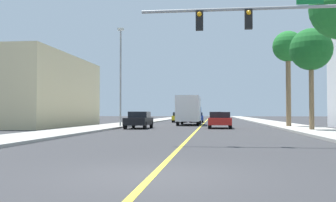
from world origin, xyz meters
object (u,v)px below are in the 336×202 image
at_px(delivery_truck, 189,110).
at_px(street_lamp, 121,72).
at_px(car_red, 220,120).
at_px(palm_mid, 311,50).
at_px(traffic_signal_mast, 287,35).
at_px(car_yellow, 179,117).
at_px(palm_far, 288,49).
at_px(car_blue, 197,117).
at_px(car_white, 215,117).
at_px(car_black, 139,120).

bearing_deg(delivery_truck, street_lamp, -126.23).
bearing_deg(car_red, delivery_truck, 111.56).
distance_m(street_lamp, palm_mid, 16.56).
height_order(traffic_signal_mast, car_yellow, traffic_signal_mast).
relative_size(palm_far, delivery_truck, 1.06).
bearing_deg(palm_mid, car_blue, 110.56).
bearing_deg(car_blue, street_lamp, -109.02).
relative_size(car_white, car_black, 1.02).
relative_size(traffic_signal_mast, palm_far, 1.05).
distance_m(palm_mid, car_red, 9.72).
bearing_deg(traffic_signal_mast, car_red, 98.44).
bearing_deg(street_lamp, car_blue, 72.52).
xyz_separation_m(street_lamp, palm_mid, (15.51, -5.74, 0.78)).
bearing_deg(traffic_signal_mast, palm_mid, 72.09).
bearing_deg(car_black, delivery_truck, -110.58).
height_order(car_yellow, car_white, car_white).
distance_m(traffic_signal_mast, delivery_truck, 26.58).
xyz_separation_m(palm_mid, delivery_truck, (-9.72, 13.65, -4.20)).
distance_m(traffic_signal_mast, car_blue, 37.83).
height_order(street_lamp, delivery_truck, street_lamp).
xyz_separation_m(palm_far, car_black, (-13.11, -3.15, -6.41)).
height_order(car_yellow, car_blue, car_yellow).
distance_m(traffic_signal_mast, car_white, 34.37).
height_order(palm_mid, palm_far, palm_far).
height_order(street_lamp, palm_far, street_lamp).
bearing_deg(palm_far, palm_mid, -87.62).
height_order(car_red, car_yellow, car_red).
bearing_deg(palm_mid, delivery_truck, 125.46).
bearing_deg(traffic_signal_mast, car_black, 120.63).
relative_size(street_lamp, car_white, 2.03).
bearing_deg(palm_far, car_blue, 116.79).
distance_m(street_lamp, car_red, 10.05).
height_order(palm_mid, car_blue, palm_mid).
height_order(palm_mid, car_black, palm_mid).
bearing_deg(delivery_truck, car_blue, 88.48).
bearing_deg(palm_mid, traffic_signal_mast, -107.91).
relative_size(car_red, car_blue, 1.08).
height_order(palm_far, delivery_truck, palm_far).
bearing_deg(car_white, car_yellow, 147.93).
bearing_deg(car_red, street_lamp, 176.73).
bearing_deg(street_lamp, palm_mid, -20.32).
relative_size(car_red, delivery_truck, 0.53).
relative_size(street_lamp, palm_mid, 1.23).
bearing_deg(car_white, car_blue, 127.88).
bearing_deg(car_yellow, car_red, -75.24).
relative_size(palm_mid, palm_far, 0.85).
bearing_deg(car_black, car_yellow, -94.18).
distance_m(palm_mid, car_yellow, 28.05).
distance_m(palm_mid, palm_far, 7.16).
bearing_deg(palm_mid, palm_far, 92.38).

